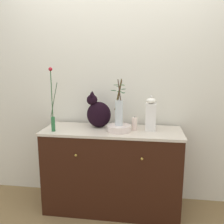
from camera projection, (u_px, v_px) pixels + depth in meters
The scene contains 9 objects.
ground_plane at pixel (112, 207), 2.56m from camera, with size 6.00×6.00×0.00m, color olive.
wall_back at pixel (116, 83), 2.61m from camera, with size 4.40×0.08×2.60m, color silver.
sideboard at pixel (112, 170), 2.47m from camera, with size 1.38×0.50×0.86m.
cat_sitting at pixel (98, 113), 2.45m from camera, with size 0.42×0.16×0.38m.
vase_slim_green at pixel (53, 112), 2.29m from camera, with size 0.08×0.04×0.61m.
bowl_porcelain at pixel (119, 128), 2.32m from camera, with size 0.23×0.23×0.06m, color silver.
vase_glass_clear at pixel (119, 110), 2.29m from camera, with size 0.17×0.18×0.45m.
jar_lidded_porcelain at pixel (151, 115), 2.34m from camera, with size 0.10×0.10×0.35m.
candle_pillar at pixel (135, 124), 2.36m from camera, with size 0.05×0.05×0.14m.
Camera 1 is at (0.32, -2.28, 1.51)m, focal length 38.41 mm.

